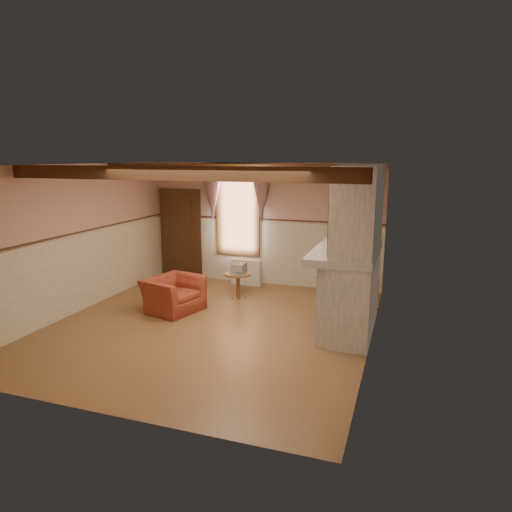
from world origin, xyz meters
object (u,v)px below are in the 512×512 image
(side_table, at_px, (238,286))
(bowl, at_px, (345,247))
(radiator, at_px, (246,272))
(armchair, at_px, (173,294))
(oil_lamp, at_px, (350,237))
(mantel_clock, at_px, (352,235))

(side_table, xyz_separation_m, bowl, (2.35, -1.17, 1.19))
(side_table, relative_size, radiator, 0.80)
(armchair, relative_size, oil_lamp, 3.64)
(mantel_clock, bearing_deg, oil_lamp, -90.00)
(armchair, xyz_separation_m, oil_lamp, (3.25, 0.49, 1.23))
(mantel_clock, bearing_deg, bowl, -90.00)
(side_table, bearing_deg, oil_lamp, -15.49)
(bowl, bearing_deg, side_table, 153.63)
(radiator, xyz_separation_m, mantel_clock, (2.54, -1.30, 1.22))
(radiator, relative_size, bowl, 2.00)
(armchair, bearing_deg, bowl, -75.08)
(side_table, relative_size, oil_lamp, 2.01)
(oil_lamp, bearing_deg, armchair, -171.35)
(side_table, distance_m, mantel_clock, 2.68)
(side_table, relative_size, bowl, 1.61)
(side_table, height_order, radiator, radiator)
(bowl, bearing_deg, radiator, 139.03)
(side_table, bearing_deg, radiator, 100.24)
(armchair, relative_size, radiator, 1.46)
(side_table, xyz_separation_m, radiator, (-0.19, 1.04, 0.02))
(radiator, bearing_deg, bowl, -40.71)
(oil_lamp, bearing_deg, side_table, 164.51)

